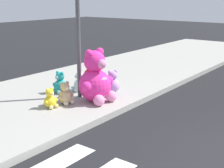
{
  "coord_description": "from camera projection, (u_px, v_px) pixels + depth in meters",
  "views": [
    {
      "loc": [
        -4.94,
        -1.17,
        2.68
      ],
      "look_at": [
        1.34,
        3.6,
        0.55
      ],
      "focal_mm": 51.78,
      "sensor_mm": 36.0,
      "label": 1
    }
  ],
  "objects": [
    {
      "name": "sign_pole",
      "position": [
        78.0,
        32.0,
        8.04
      ],
      "size": [
        0.56,
        0.11,
        3.2
      ],
      "color": "#4C4C51",
      "rests_on": "sidewalk"
    },
    {
      "name": "plush_teal",
      "position": [
        60.0,
        84.0,
        8.77
      ],
      "size": [
        0.4,
        0.46,
        0.6
      ],
      "color": "teal",
      "rests_on": "sidewalk"
    },
    {
      "name": "sidewalk",
      "position": [
        30.0,
        103.0,
        8.2
      ],
      "size": [
        28.0,
        4.4,
        0.15
      ],
      "primitive_type": "cube",
      "color": "#9E9B93",
      "rests_on": "ground_plane"
    },
    {
      "name": "plush_tan",
      "position": [
        66.0,
        95.0,
        7.85
      ],
      "size": [
        0.43,
        0.38,
        0.56
      ],
      "color": "tan",
      "rests_on": "sidewalk"
    },
    {
      "name": "plush_lavender",
      "position": [
        112.0,
        83.0,
        8.83
      ],
      "size": [
        0.45,
        0.45,
        0.62
      ],
      "color": "#B28CD8",
      "rests_on": "sidewalk"
    },
    {
      "name": "plush_yellow",
      "position": [
        50.0,
        100.0,
        7.59
      ],
      "size": [
        0.37,
        0.32,
        0.48
      ],
      "color": "yellow",
      "rests_on": "sidewalk"
    },
    {
      "name": "plush_red",
      "position": [
        88.0,
        79.0,
        9.4
      ],
      "size": [
        0.4,
        0.39,
        0.55
      ],
      "color": "red",
      "rests_on": "sidewalk"
    },
    {
      "name": "plush_pink_large",
      "position": [
        96.0,
        81.0,
        7.97
      ],
      "size": [
        1.02,
        0.91,
        1.33
      ],
      "color": "#F22D93",
      "rests_on": "sidewalk"
    },
    {
      "name": "plush_white",
      "position": [
        79.0,
        83.0,
        8.95
      ],
      "size": [
        0.41,
        0.39,
        0.56
      ],
      "color": "white",
      "rests_on": "sidewalk"
    }
  ]
}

